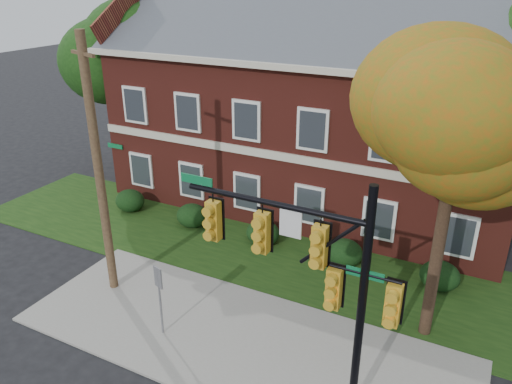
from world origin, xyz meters
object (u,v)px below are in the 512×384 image
at_px(traffic_signal, 316,272).
at_px(tree_near_right, 467,129).
at_px(hedge_far_left, 130,201).
at_px(tree_left_rear, 129,51).
at_px(hedge_left, 192,216).
at_px(sign_post, 159,290).
at_px(hedge_right, 345,253).
at_px(utility_pole, 99,171).
at_px(apartment_building, 314,100).
at_px(hedge_far_right, 440,276).
at_px(hedge_center, 263,233).
at_px(tree_far_rear, 392,3).

bearing_deg(traffic_signal, tree_near_right, 58.73).
xyz_separation_m(hedge_far_left, tree_left_rear, (-2.73, 4.14, 6.16)).
distance_m(hedge_left, tree_near_right, 12.68).
bearing_deg(hedge_left, sign_post, -63.37).
xyz_separation_m(hedge_right, utility_pole, (-6.83, -5.26, 3.97)).
distance_m(apartment_building, hedge_right, 7.73).
bearing_deg(hedge_far_right, hedge_center, 180.00).
height_order(traffic_signal, utility_pole, utility_pole).
height_order(apartment_building, hedge_far_right, apartment_building).
bearing_deg(tree_left_rear, tree_near_right, -22.36).
xyz_separation_m(hedge_far_right, tree_far_rear, (-5.66, 13.09, 8.32)).
xyz_separation_m(hedge_center, hedge_right, (3.50, 0.00, 0.00)).
distance_m(hedge_left, hedge_center, 3.50).
relative_size(tree_near_right, sign_post, 3.52).
relative_size(hedge_center, tree_far_rear, 0.12).
bearing_deg(hedge_center, utility_pole, -122.37).
bearing_deg(hedge_far_right, sign_post, -138.04).
bearing_deg(traffic_signal, apartment_building, 111.75).
bearing_deg(tree_far_rear, tree_near_right, -69.73).
distance_m(hedge_far_right, traffic_signal, 7.98).
distance_m(apartment_building, utility_pole, 11.04).
distance_m(tree_near_right, tree_left_rear, 18.33).
bearing_deg(hedge_far_right, hedge_right, 180.00).
xyz_separation_m(hedge_right, tree_far_rear, (-2.16, 13.09, 8.32)).
relative_size(hedge_left, utility_pole, 0.16).
xyz_separation_m(tree_left_rear, tree_far_rear, (11.07, 8.96, 2.16)).
bearing_deg(utility_pole, hedge_center, 77.10).
relative_size(hedge_center, tree_left_rear, 0.16).
bearing_deg(hedge_far_right, utility_pole, -153.03).
distance_m(hedge_far_left, utility_pole, 7.54).
distance_m(hedge_left, tree_far_rear, 16.25).
height_order(hedge_far_left, traffic_signal, traffic_signal).
bearing_deg(utility_pole, hedge_right, 57.04).
relative_size(tree_left_rear, tree_far_rear, 0.77).
relative_size(tree_near_right, tree_left_rear, 0.97).
height_order(tree_left_rear, traffic_signal, tree_left_rear).
height_order(hedge_right, sign_post, sign_post).
bearing_deg(hedge_far_right, hedge_left, 180.00).
height_order(hedge_right, tree_far_rear, tree_far_rear).
xyz_separation_m(tree_near_right, tree_left_rear, (-16.95, 6.97, 0.01)).
xyz_separation_m(hedge_center, tree_left_rear, (-9.73, 4.14, 6.16)).
distance_m(hedge_left, hedge_right, 7.00).
height_order(hedge_left, utility_pole, utility_pole).
relative_size(hedge_right, sign_post, 0.57).
distance_m(tree_left_rear, sign_post, 15.12).
height_order(hedge_right, hedge_far_right, same).
bearing_deg(utility_pole, tree_left_rear, 143.72).
height_order(hedge_left, hedge_right, same).
distance_m(hedge_far_right, tree_far_rear, 16.51).
relative_size(hedge_far_left, hedge_far_right, 1.00).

